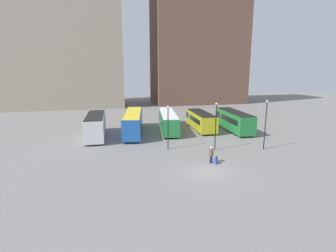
{
  "coord_description": "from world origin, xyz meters",
  "views": [
    {
      "loc": [
        -9.06,
        -21.95,
        9.48
      ],
      "look_at": [
        -1.44,
        10.28,
        2.44
      ],
      "focal_mm": 28.0,
      "sensor_mm": 36.0,
      "label": 1
    }
  ],
  "objects_px": {
    "bus_4": "(234,120)",
    "suitcase": "(216,161)",
    "lamp_post_2": "(266,121)",
    "bus_0": "(96,125)",
    "bus_2": "(168,120)",
    "lamp_post_0": "(216,123)",
    "bus_3": "(201,120)",
    "traveler": "(211,153)",
    "lamp_post_1": "(168,124)",
    "bus_1": "(133,122)"
  },
  "relations": [
    {
      "from": "bus_4",
      "to": "lamp_post_2",
      "type": "xyz_separation_m",
      "value": [
        -1.24,
        -10.38,
        1.85
      ]
    },
    {
      "from": "traveler",
      "to": "bus_0",
      "type": "bearing_deg",
      "value": 23.89
    },
    {
      "from": "bus_0",
      "to": "lamp_post_2",
      "type": "distance_m",
      "value": 23.02
    },
    {
      "from": "traveler",
      "to": "lamp_post_1",
      "type": "height_order",
      "value": "lamp_post_1"
    },
    {
      "from": "bus_2",
      "to": "bus_1",
      "type": "bearing_deg",
      "value": 109.08
    },
    {
      "from": "bus_4",
      "to": "lamp_post_1",
      "type": "bearing_deg",
      "value": 125.5
    },
    {
      "from": "bus_2",
      "to": "bus_4",
      "type": "distance_m",
      "value": 10.59
    },
    {
      "from": "bus_2",
      "to": "lamp_post_2",
      "type": "bearing_deg",
      "value": -136.98
    },
    {
      "from": "bus_4",
      "to": "lamp_post_2",
      "type": "height_order",
      "value": "lamp_post_2"
    },
    {
      "from": "bus_1",
      "to": "lamp_post_0",
      "type": "height_order",
      "value": "lamp_post_0"
    },
    {
      "from": "lamp_post_2",
      "to": "bus_1",
      "type": "bearing_deg",
      "value": 140.54
    },
    {
      "from": "suitcase",
      "to": "bus_0",
      "type": "bearing_deg",
      "value": 24.03
    },
    {
      "from": "bus_2",
      "to": "traveler",
      "type": "height_order",
      "value": "bus_2"
    },
    {
      "from": "bus_0",
      "to": "lamp_post_2",
      "type": "xyz_separation_m",
      "value": [
        20.25,
        -10.82,
        1.75
      ]
    },
    {
      "from": "lamp_post_2",
      "to": "bus_3",
      "type": "bearing_deg",
      "value": 106.84
    },
    {
      "from": "traveler",
      "to": "lamp_post_2",
      "type": "distance_m",
      "value": 9.15
    },
    {
      "from": "bus_0",
      "to": "lamp_post_2",
      "type": "bearing_deg",
      "value": -116.5
    },
    {
      "from": "bus_1",
      "to": "bus_3",
      "type": "relative_size",
      "value": 1.34
    },
    {
      "from": "bus_2",
      "to": "traveler",
      "type": "distance_m",
      "value": 16.33
    },
    {
      "from": "traveler",
      "to": "lamp_post_2",
      "type": "bearing_deg",
      "value": -85.85
    },
    {
      "from": "suitcase",
      "to": "bus_3",
      "type": "bearing_deg",
      "value": -31.54
    },
    {
      "from": "bus_3",
      "to": "suitcase",
      "type": "xyz_separation_m",
      "value": [
        -4.15,
        -15.78,
        -1.21
      ]
    },
    {
      "from": "bus_4",
      "to": "lamp_post_0",
      "type": "height_order",
      "value": "lamp_post_0"
    },
    {
      "from": "bus_2",
      "to": "lamp_post_2",
      "type": "relative_size",
      "value": 2.09
    },
    {
      "from": "bus_4",
      "to": "lamp_post_0",
      "type": "bearing_deg",
      "value": 146.34
    },
    {
      "from": "bus_1",
      "to": "lamp_post_1",
      "type": "xyz_separation_m",
      "value": [
        3.23,
        -9.46,
        1.42
      ]
    },
    {
      "from": "bus_3",
      "to": "lamp_post_0",
      "type": "bearing_deg",
      "value": 171.84
    },
    {
      "from": "bus_1",
      "to": "bus_4",
      "type": "xyz_separation_m",
      "value": [
        15.94,
        -1.72,
        -0.1
      ]
    },
    {
      "from": "suitcase",
      "to": "lamp_post_1",
      "type": "bearing_deg",
      "value": 13.58
    },
    {
      "from": "bus_3",
      "to": "lamp_post_1",
      "type": "relative_size",
      "value": 1.76
    },
    {
      "from": "bus_2",
      "to": "lamp_post_0",
      "type": "xyz_separation_m",
      "value": [
        3.0,
        -12.08,
        1.82
      ]
    },
    {
      "from": "lamp_post_2",
      "to": "bus_4",
      "type": "bearing_deg",
      "value": 83.19
    },
    {
      "from": "bus_1",
      "to": "bus_4",
      "type": "distance_m",
      "value": 16.03
    },
    {
      "from": "bus_0",
      "to": "lamp_post_0",
      "type": "xyz_separation_m",
      "value": [
        14.26,
        -9.75,
        1.61
      ]
    },
    {
      "from": "bus_4",
      "to": "lamp_post_0",
      "type": "distance_m",
      "value": 11.91
    },
    {
      "from": "traveler",
      "to": "lamp_post_0",
      "type": "xyz_separation_m",
      "value": [
        2.24,
        4.22,
        2.32
      ]
    },
    {
      "from": "traveler",
      "to": "lamp_post_1",
      "type": "bearing_deg",
      "value": 12.4
    },
    {
      "from": "bus_4",
      "to": "lamp_post_1",
      "type": "relative_size",
      "value": 1.93
    },
    {
      "from": "bus_0",
      "to": "traveler",
      "type": "xyz_separation_m",
      "value": [
        12.02,
        -13.97,
        -0.72
      ]
    },
    {
      "from": "bus_0",
      "to": "lamp_post_2",
      "type": "height_order",
      "value": "lamp_post_2"
    },
    {
      "from": "bus_2",
      "to": "suitcase",
      "type": "distance_m",
      "value": 16.75
    },
    {
      "from": "bus_4",
      "to": "suitcase",
      "type": "xyz_separation_m",
      "value": [
        -9.1,
        -13.89,
        -1.36
      ]
    },
    {
      "from": "bus_1",
      "to": "traveler",
      "type": "relative_size",
      "value": 7.11
    },
    {
      "from": "suitcase",
      "to": "bus_2",
      "type": "bearing_deg",
      "value": -12.95
    },
    {
      "from": "lamp_post_2",
      "to": "suitcase",
      "type": "bearing_deg",
      "value": -155.91
    },
    {
      "from": "lamp_post_2",
      "to": "traveler",
      "type": "bearing_deg",
      "value": -159.03
    },
    {
      "from": "bus_0",
      "to": "bus_1",
      "type": "height_order",
      "value": "bus_0"
    },
    {
      "from": "lamp_post_0",
      "to": "lamp_post_1",
      "type": "xyz_separation_m",
      "value": [
        -5.48,
        1.57,
        -0.2
      ]
    },
    {
      "from": "lamp_post_1",
      "to": "lamp_post_2",
      "type": "distance_m",
      "value": 11.77
    },
    {
      "from": "bus_0",
      "to": "lamp_post_0",
      "type": "relative_size",
      "value": 1.69
    }
  ]
}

